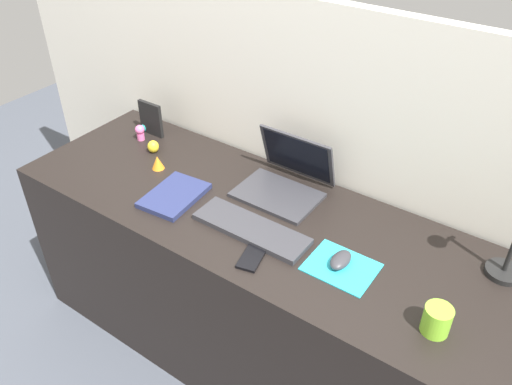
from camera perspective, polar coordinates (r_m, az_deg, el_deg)
The scene contains 15 objects.
ground_plane at distance 2.38m, azimuth -0.09°, elevation -16.41°, with size 6.00×6.00×0.00m, color #474C56.
back_wall at distance 2.12m, azimuth 5.48°, elevation 1.80°, with size 3.07×0.05×1.40m, color silver.
desk at distance 2.10m, azimuth -0.10°, elevation -10.21°, with size 1.87×0.63×0.74m, color black.
laptop at distance 1.94m, azimuth 3.31°, elevation 1.67°, with size 0.30×0.27×0.21m.
keyboard at distance 1.76m, azimuth -0.52°, elevation -3.95°, with size 0.41×0.13×0.02m, color #333338.
mousepad at distance 1.66m, azimuth 9.25°, elevation -7.99°, with size 0.21×0.17×0.00m, color #28B7CC.
mouse at distance 1.65m, azimuth 9.19°, elevation -7.25°, with size 0.06×0.10×0.03m, color #333338.
cell_phone at distance 1.67m, azimuth -0.38°, elevation -6.98°, with size 0.06×0.13×0.01m, color black.
notebook_pad at distance 1.94m, azimuth -8.87°, elevation -0.32°, with size 0.17×0.24×0.02m, color navy.
picture_frame at distance 2.32m, azimuth -11.36°, elevation 7.87°, with size 0.12×0.02×0.15m, color black.
coffee_mug at distance 1.52m, azimuth 19.06°, elevation -12.97°, with size 0.08×0.08×0.08m, color #8CDB33.
toy_figurine_orange at distance 2.10m, azimuth -10.64°, elevation 3.24°, with size 0.05×0.05×0.05m, color orange.
toy_figurine_yellow at distance 2.21m, azimuth -11.12°, elevation 4.92°, with size 0.05×0.05×0.05m, color yellow.
toy_figurine_teal at distance 2.38m, azimuth -12.01°, elevation 6.93°, with size 0.03×0.03×0.04m, color teal.
toy_figurine_pink at distance 2.31m, azimuth -12.49°, elevation 6.45°, with size 0.04×0.04×0.07m.
Camera 1 is at (0.84, -1.19, 1.88)m, focal length 36.79 mm.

